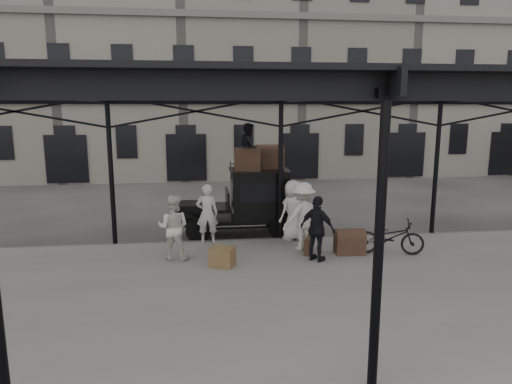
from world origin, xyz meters
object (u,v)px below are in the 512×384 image
(bicycle, at_px, (390,237))
(porter_official, at_px, (317,229))
(steamer_trunk_roof_near, at_px, (248,161))
(steamer_trunk_platform, at_px, (350,243))
(porter_left, at_px, (207,213))
(taxi, at_px, (250,199))

(bicycle, bearing_deg, porter_official, 113.63)
(steamer_trunk_roof_near, height_order, steamer_trunk_platform, steamer_trunk_roof_near)
(porter_left, relative_size, porter_official, 1.02)
(taxi, xyz_separation_m, porter_left, (-1.41, -1.18, -0.16))
(taxi, height_order, steamer_trunk_platform, taxi)
(porter_left, relative_size, steamer_trunk_platform, 2.21)
(taxi, bearing_deg, steamer_trunk_roof_near, -108.07)
(steamer_trunk_roof_near, bearing_deg, bicycle, -26.44)
(porter_left, relative_size, bicycle, 0.96)
(porter_left, bearing_deg, porter_official, 144.70)
(bicycle, bearing_deg, porter_left, 86.00)
(porter_left, bearing_deg, steamer_trunk_roof_near, -144.54)
(bicycle, distance_m, steamer_trunk_roof_near, 4.88)
(taxi, relative_size, porter_left, 2.05)
(taxi, distance_m, porter_official, 3.53)
(porter_official, height_order, steamer_trunk_platform, porter_official)
(porter_left, bearing_deg, bicycle, 161.39)
(porter_official, bearing_deg, steamer_trunk_roof_near, -16.76)
(porter_left, bearing_deg, steamer_trunk_platform, 158.66)
(porter_official, xyz_separation_m, steamer_trunk_platform, (1.06, 0.49, -0.58))
(porter_official, relative_size, bicycle, 0.94)
(porter_left, distance_m, steamer_trunk_roof_near, 2.17)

